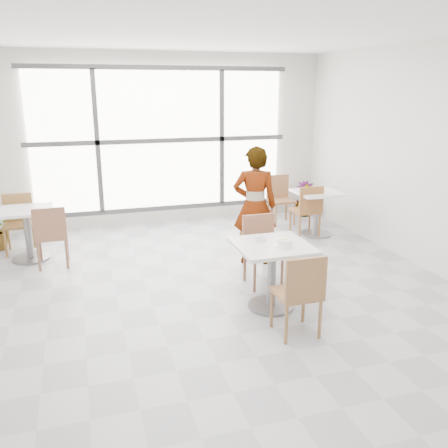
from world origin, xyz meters
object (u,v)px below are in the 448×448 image
object	(u,v)px
coffee_cup	(259,239)
bg_table_right	(317,207)
plant_right	(305,199)
chair_far	(261,245)
oatmeal_bowl	(285,243)
bg_chair_left_near	(51,233)
bg_chair_right_near	(308,208)
main_table	(272,264)
bg_chair_right_far	(280,196)
bg_table_left	(27,227)
chair_near	(300,290)
person	(255,206)
bg_chair_left_far	(18,219)

from	to	relation	value
coffee_cup	bg_table_right	size ratio (longest dim) A/B	0.21
plant_right	chair_far	bearing A→B (deg)	-125.59
oatmeal_bowl	plant_right	distance (m)	4.20
bg_chair_left_near	chair_far	bearing A→B (deg)	152.50
oatmeal_bowl	bg_chair_right_near	bearing A→B (deg)	57.80
main_table	chair_far	xyz separation A→B (m)	(0.15, 0.70, -0.02)
bg_chair_right_far	coffee_cup	bearing A→B (deg)	-117.65
coffee_cup	bg_chair_left_near	world-z (taller)	bg_chair_left_near
bg_table_left	plant_right	xyz separation A→B (m)	(4.89, 1.06, -0.16)
bg_table_left	oatmeal_bowl	bearing A→B (deg)	-42.34
bg_chair_left_near	bg_table_left	bearing A→B (deg)	-52.38
bg_table_right	plant_right	size ratio (longest dim) A/B	1.14
chair_near	bg_chair_right_near	size ratio (longest dim) A/B	1.00
oatmeal_bowl	chair_near	bearing A→B (deg)	-98.36
bg_chair_right_far	chair_far	bearing A→B (deg)	-118.34
main_table	person	distance (m)	1.47
main_table	bg_chair_left_far	world-z (taller)	bg_chair_left_far
coffee_cup	bg_chair_left_near	bearing A→B (deg)	140.41
chair_far	bg_chair_left_near	size ratio (longest dim) A/B	1.00
chair_near	chair_far	distance (m)	1.40
main_table	chair_far	world-z (taller)	chair_far
chair_far	bg_chair_left_far	size ratio (longest dim) A/B	1.00
main_table	bg_table_left	xyz separation A→B (m)	(-2.73, 2.46, -0.04)
bg_chair_left_far	bg_chair_right_far	world-z (taller)	same
coffee_cup	bg_chair_right_far	size ratio (longest dim) A/B	0.18
bg_chair_right_far	main_table	bearing A→B (deg)	-115.04
bg_chair_right_near	chair_near	bearing A→B (deg)	61.89
oatmeal_bowl	plant_right	world-z (taller)	oatmeal_bowl
bg_chair_left_near	bg_chair_right_far	world-z (taller)	same
bg_chair_right_far	plant_right	xyz separation A→B (m)	(0.67, 0.32, -0.17)
chair_near	coffee_cup	distance (m)	0.88
chair_far	bg_chair_right_near	world-z (taller)	same
plant_right	bg_chair_left_far	bearing A→B (deg)	-173.19
oatmeal_bowl	bg_chair_right_far	distance (m)	3.60
plant_right	chair_near	bearing A→B (deg)	-117.11
chair_near	coffee_cup	bearing A→B (deg)	-82.01
main_table	bg_table_left	size ratio (longest dim) A/B	1.07
chair_far	bg_chair_right_near	distance (m)	2.11
chair_far	bg_chair_left_near	world-z (taller)	same
person	bg_table_left	distance (m)	3.24
chair_near	coffee_cup	xyz separation A→B (m)	(-0.12, 0.83, 0.28)
bg_table_left	bg_chair_right_near	bearing A→B (deg)	-2.74
main_table	chair_near	xyz separation A→B (m)	(0.01, -0.69, -0.02)
coffee_cup	bg_table_right	distance (m)	2.89
coffee_cup	bg_table_right	bearing A→B (deg)	49.10
bg_table_left	bg_chair_right_far	xyz separation A→B (m)	(4.22, 0.74, 0.01)
person	bg_chair_left_far	bearing A→B (deg)	-5.86
oatmeal_bowl	bg_table_left	world-z (taller)	oatmeal_bowl
main_table	oatmeal_bowl	distance (m)	0.31
person	bg_table_left	world-z (taller)	person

